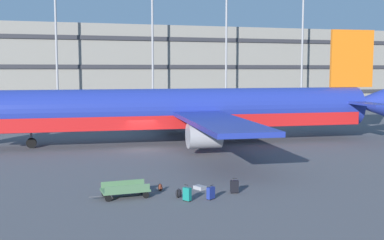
# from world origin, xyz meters

# --- Properties ---
(ground_plane) EXTENTS (600.00, 600.00, 0.00)m
(ground_plane) POSITION_xyz_m (0.00, 0.00, 0.00)
(ground_plane) COLOR #4C4C51
(terminal_structure) EXTENTS (134.26, 19.67, 14.90)m
(terminal_structure) POSITION_xyz_m (0.00, 53.51, 7.45)
(terminal_structure) COLOR gray
(terminal_structure) RESTS_ON ground_plane
(airliner) EXTENTS (42.73, 34.62, 10.99)m
(airliner) POSITION_xyz_m (4.64, 2.18, 3.09)
(airliner) COLOR navy
(airliner) RESTS_ON ground_plane
(light_mast_center_left) EXTENTS (1.80, 0.50, 19.88)m
(light_mast_center_left) POSITION_xyz_m (-6.09, 39.32, 11.60)
(light_mast_center_left) COLOR gray
(light_mast_center_left) RESTS_ON ground_plane
(light_mast_center_right) EXTENTS (1.80, 0.50, 23.52)m
(light_mast_center_right) POSITION_xyz_m (9.60, 39.32, 13.47)
(light_mast_center_right) COLOR gray
(light_mast_center_right) RESTS_ON ground_plane
(light_mast_right) EXTENTS (1.80, 0.50, 26.64)m
(light_mast_right) POSITION_xyz_m (22.91, 39.32, 15.07)
(light_mast_right) COLOR gray
(light_mast_right) RESTS_ON ground_plane
(light_mast_far_right) EXTENTS (1.80, 0.50, 25.85)m
(light_mast_far_right) POSITION_xyz_m (38.02, 39.32, 14.67)
(light_mast_far_right) COLOR gray
(light_mast_far_right) RESTS_ON ground_plane
(suitcase_orange) EXTENTS (0.73, 0.82, 0.20)m
(suitcase_orange) POSITION_xyz_m (0.28, -15.41, 0.10)
(suitcase_orange) COLOR gray
(suitcase_orange) RESTS_ON ground_plane
(suitcase_purple) EXTENTS (0.52, 0.45, 0.81)m
(suitcase_purple) POSITION_xyz_m (0.14, -17.76, 0.37)
(suitcase_purple) COLOR navy
(suitcase_purple) RESTS_ON ground_plane
(suitcase_scuffed) EXTENTS (0.50, 0.31, 0.88)m
(suitcase_scuffed) POSITION_xyz_m (1.88, -16.87, 0.39)
(suitcase_scuffed) COLOR black
(suitcase_scuffed) RESTS_ON ground_plane
(suitcase_teal) EXTENTS (0.43, 0.49, 0.91)m
(suitcase_teal) POSITION_xyz_m (-1.19, -17.71, 0.40)
(suitcase_teal) COLOR #147266
(suitcase_teal) RESTS_ON ground_plane
(backpack_navy) EXTENTS (0.34, 0.37, 0.47)m
(backpack_navy) POSITION_xyz_m (-2.03, -15.09, 0.20)
(backpack_navy) COLOR #592619
(backpack_navy) RESTS_ON ground_plane
(backpack_small) EXTENTS (0.39, 0.31, 0.55)m
(backpack_small) POSITION_xyz_m (-1.44, -16.87, 0.24)
(backpack_small) COLOR black
(backpack_small) RESTS_ON ground_plane
(baggage_cart) EXTENTS (3.33, 1.42, 0.82)m
(baggage_cart) POSITION_xyz_m (-4.24, -15.95, 0.43)
(baggage_cart) COLOR #4C724C
(baggage_cart) RESTS_ON ground_plane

